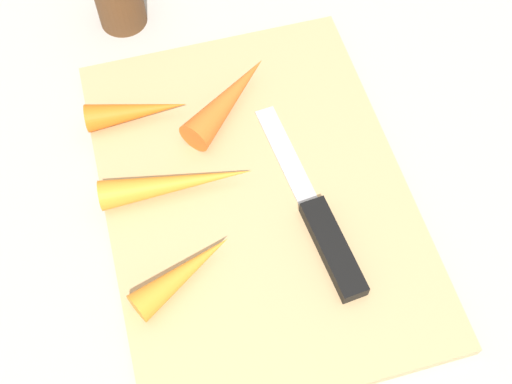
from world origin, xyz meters
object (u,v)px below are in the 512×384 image
cutting_board (256,195)px  carrot_shortest (137,111)px  carrot_longest (177,183)px  carrot_short (184,273)px  carrot_long (230,98)px  knife (326,235)px

cutting_board → carrot_shortest: (-0.10, -0.08, 0.02)m
carrot_shortest → carrot_longest: 0.09m
carrot_longest → carrot_short: bearing=-94.1°
carrot_longest → carrot_shortest: bearing=107.7°
cutting_board → carrot_shortest: bearing=-140.9°
carrot_long → carrot_longest: size_ratio=0.84×
knife → carrot_short: size_ratio=2.19×
cutting_board → knife: bearing=37.5°
carrot_short → carrot_longest: size_ratio=0.70×
cutting_board → carrot_shortest: 0.13m
cutting_board → carrot_long: bearing=179.2°
carrot_long → carrot_shortest: 0.09m
knife → carrot_short: (0.00, -0.12, 0.01)m
carrot_shortest → cutting_board: bearing=-45.8°
knife → carrot_long: 0.16m
carrot_long → carrot_short: 0.17m
carrot_short → carrot_longest: same height
knife → carrot_short: 0.12m
knife → carrot_long: bearing=10.3°
carrot_short → carrot_longest: bearing=55.9°
cutting_board → knife: (0.06, 0.04, 0.01)m
knife → carrot_short: carrot_short is taller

